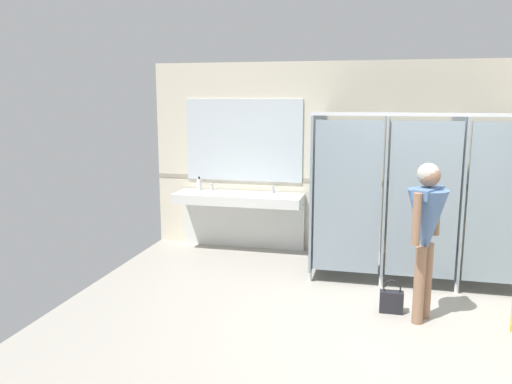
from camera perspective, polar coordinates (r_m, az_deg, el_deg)
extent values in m
cube|color=#9E998E|center=(5.48, 16.32, -14.95)|extent=(7.40, 5.69, 0.10)
cube|color=beige|center=(7.62, 15.97, 3.36)|extent=(7.40, 0.12, 2.75)
cube|color=#9E937F|center=(7.60, 15.86, 0.86)|extent=(7.40, 0.01, 0.06)
cube|color=silver|center=(7.60, -1.93, -0.72)|extent=(1.88, 0.58, 0.14)
cube|color=silver|center=(7.93, -1.43, -3.44)|extent=(1.88, 0.08, 0.72)
cube|color=beige|center=(7.71, -5.35, -0.45)|extent=(0.42, 0.32, 0.11)
cylinder|color=silver|center=(7.90, -4.83, 0.60)|extent=(0.04, 0.04, 0.11)
cylinder|color=silver|center=(7.84, -4.96, 0.85)|extent=(0.03, 0.11, 0.03)
sphere|color=silver|center=(7.89, -4.32, 0.41)|extent=(0.04, 0.04, 0.04)
cube|color=beige|center=(7.46, 1.49, -0.77)|extent=(0.42, 0.32, 0.11)
cylinder|color=silver|center=(7.66, 1.85, 0.32)|extent=(0.04, 0.04, 0.11)
cylinder|color=silver|center=(7.60, 1.76, 0.58)|extent=(0.03, 0.11, 0.03)
sphere|color=silver|center=(7.66, 2.37, 0.13)|extent=(0.04, 0.04, 0.04)
cube|color=silver|center=(7.77, -1.38, 5.68)|extent=(1.78, 0.02, 1.21)
cube|color=gray|center=(6.93, 6.76, 0.56)|extent=(0.03, 1.39, 1.92)
cylinder|color=silver|center=(6.58, 5.91, -9.16)|extent=(0.05, 0.05, 0.12)
cube|color=gray|center=(6.89, 13.89, 0.26)|extent=(0.03, 1.39, 1.92)
cylinder|color=silver|center=(6.54, 13.52, -9.55)|extent=(0.05, 0.05, 0.12)
cube|color=gray|center=(6.95, 21.00, -0.04)|extent=(0.03, 1.39, 1.92)
cylinder|color=silver|center=(6.60, 21.12, -9.77)|extent=(0.05, 0.05, 0.12)
cube|color=gray|center=(6.25, 9.96, -0.61)|extent=(0.78, 0.03, 1.82)
cube|color=gray|center=(6.26, 17.85, -0.94)|extent=(0.78, 0.03, 1.82)
cube|color=gray|center=(6.39, 25.57, -1.24)|extent=(0.78, 0.03, 1.82)
cube|color=#B7BABF|center=(6.15, 18.36, 8.06)|extent=(2.64, 0.04, 0.04)
cylinder|color=#8C664C|center=(5.69, 18.17, -9.22)|extent=(0.11, 0.11, 0.80)
cylinder|color=#8C664C|center=(5.53, 17.44, -9.75)|extent=(0.11, 0.11, 0.80)
cone|color=#4C6B99|center=(5.43, 18.17, -3.31)|extent=(0.54, 0.54, 0.68)
cube|color=#4C6B99|center=(5.37, 18.36, -0.07)|extent=(0.34, 0.46, 0.10)
cylinder|color=#8C664C|center=(5.64, 19.18, -1.96)|extent=(0.08, 0.08, 0.51)
cylinder|color=#8C664C|center=(5.19, 17.18, -2.87)|extent=(0.08, 0.08, 0.51)
sphere|color=#8C664C|center=(5.34, 18.46, 1.71)|extent=(0.22, 0.22, 0.22)
sphere|color=#A59E93|center=(5.35, 18.37, 1.88)|extent=(0.22, 0.22, 0.22)
cube|color=black|center=(5.81, 14.61, -11.58)|extent=(0.24, 0.12, 0.23)
torus|color=black|center=(5.76, 14.68, -10.14)|extent=(0.19, 0.02, 0.19)
cylinder|color=white|center=(7.94, -6.24, 0.83)|extent=(0.07, 0.07, 0.17)
cylinder|color=black|center=(7.92, -6.25, 1.55)|extent=(0.03, 0.03, 0.04)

